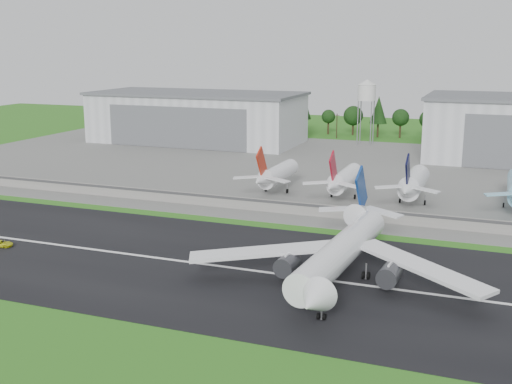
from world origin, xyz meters
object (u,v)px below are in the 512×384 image
at_px(main_airliner, 340,259).
at_px(parked_jet_navy, 413,184).
at_px(parked_jet_red_b, 343,180).
at_px(ground_vehicle, 1,244).
at_px(parked_jet_red_a, 275,175).

relative_size(main_airliner, parked_jet_navy, 1.89).
relative_size(main_airliner, parked_jet_red_b, 1.89).
bearing_deg(ground_vehicle, parked_jet_red_b, -57.92).
bearing_deg(parked_jet_red_a, parked_jet_navy, 0.09).
xyz_separation_m(main_airliner, parked_jet_navy, (4.44, 67.02, 1.43)).
bearing_deg(ground_vehicle, main_airliner, -103.86).
bearing_deg(parked_jet_red_b, main_airliner, -76.82).
distance_m(main_airliner, parked_jet_navy, 67.18).
xyz_separation_m(main_airliner, parked_jet_red_b, (-15.67, 66.96, 1.06)).
xyz_separation_m(main_airliner, parked_jet_red_a, (-36.63, 66.96, 1.05)).
distance_m(main_airliner, ground_vehicle, 76.75).
height_order(parked_jet_red_a, parked_jet_navy, parked_jet_navy).
height_order(parked_jet_red_b, parked_jet_navy, parked_jet_navy).
relative_size(ground_vehicle, parked_jet_red_b, 0.17).
bearing_deg(parked_jet_red_a, ground_vehicle, -118.84).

